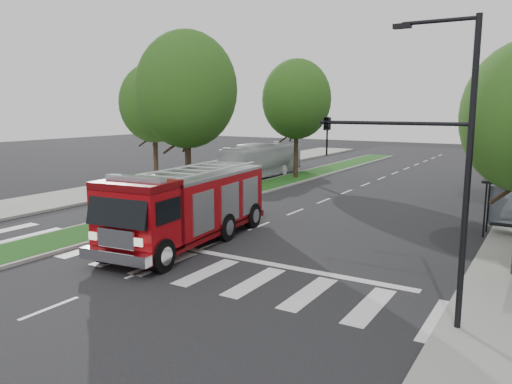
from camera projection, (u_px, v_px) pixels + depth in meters
ground at (211, 245)px, 21.35m from camera, size 140.00×140.00×0.00m
sidewalk_left at (133, 186)px, 37.17m from camera, size 5.00×80.00×0.15m
median at (284, 181)px, 39.59m from camera, size 3.00×50.00×0.15m
tree_median_near at (187, 90)px, 28.34m from camera, size 5.80×5.80×10.16m
tree_median_far at (297, 99)px, 40.21m from camera, size 5.60×5.60×9.72m
tree_left_mid at (154, 103)px, 37.59m from camera, size 5.20×5.20×9.16m
streetlight_right_near at (432, 153)px, 12.72m from camera, size 4.08×0.22×8.00m
fire_engine at (188, 207)px, 21.43m from camera, size 3.86×9.93×3.36m
city_bus at (262, 160)px, 42.17m from camera, size 2.55×10.32×2.87m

